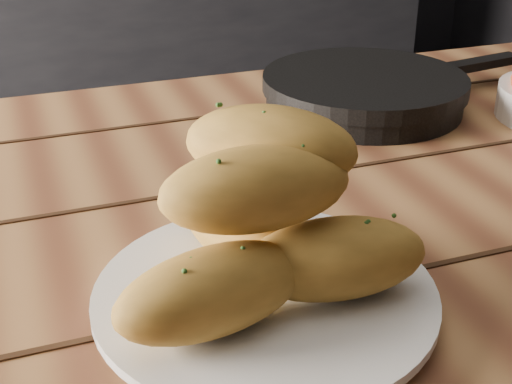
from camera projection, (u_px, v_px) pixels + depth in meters
name	position (u px, v px, depth m)	size (l,w,h in m)	color
counter	(49.00, 20.00, 2.65)	(2.80, 0.60, 0.90)	black
table	(333.00, 305.00, 0.71)	(1.44, 0.93, 0.75)	#996639
plate	(265.00, 298.00, 0.54)	(0.26, 0.26, 0.02)	white
bread_rolls	(262.00, 223.00, 0.51)	(0.24, 0.20, 0.13)	#B48332
skillet	(365.00, 91.00, 0.93)	(0.40, 0.26, 0.05)	black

